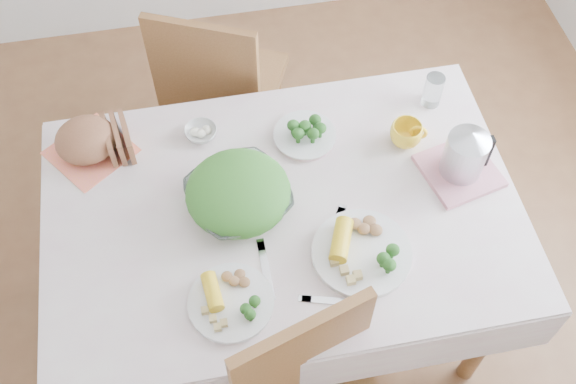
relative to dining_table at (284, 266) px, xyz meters
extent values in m
plane|color=brown|center=(0.00, 0.00, -0.38)|extent=(3.60, 3.60, 0.00)
cube|color=brown|center=(0.00, 0.00, 0.00)|extent=(1.40, 0.90, 0.75)
cube|color=silver|center=(0.00, 0.00, 0.38)|extent=(1.50, 1.00, 0.01)
cube|color=brown|center=(-0.09, 0.83, 0.09)|extent=(0.58, 0.58, 0.97)
imported|color=white|center=(-0.13, 0.04, 0.42)|extent=(0.39, 0.39, 0.08)
cylinder|color=white|center=(-0.21, -0.29, 0.40)|extent=(0.30, 0.30, 0.02)
cylinder|color=white|center=(0.20, -0.21, 0.40)|extent=(0.43, 0.43, 0.03)
cylinder|color=beige|center=(0.12, 0.27, 0.40)|extent=(0.22, 0.22, 0.02)
cube|color=#FB7B5B|center=(-0.59, 0.34, 0.39)|extent=(0.33, 0.33, 0.00)
ellipsoid|color=brown|center=(-0.59, 0.34, 0.45)|extent=(0.24, 0.23, 0.12)
imported|color=white|center=(-0.22, 0.34, 0.40)|extent=(0.14, 0.14, 0.03)
imported|color=yellow|center=(0.45, 0.18, 0.43)|extent=(0.14, 0.14, 0.09)
cylinder|color=white|center=(0.59, 0.34, 0.45)|extent=(0.07, 0.07, 0.12)
cube|color=#CB7C8A|center=(0.59, 0.03, 0.40)|extent=(0.27, 0.27, 0.02)
cylinder|color=#B2B5BA|center=(0.59, 0.03, 0.51)|extent=(0.16, 0.16, 0.19)
cube|color=silver|center=(-0.09, -0.21, 0.39)|extent=(0.02, 0.20, 0.00)
cube|color=silver|center=(0.13, -0.13, 0.39)|extent=(0.13, 0.20, 0.00)
cube|color=silver|center=(0.08, -0.34, 0.39)|extent=(0.18, 0.07, 0.00)
camera|label=1|loc=(-0.20, -1.13, 2.18)|focal=42.00mm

